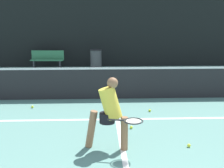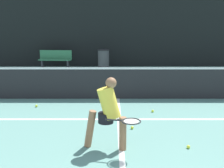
# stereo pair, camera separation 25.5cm
# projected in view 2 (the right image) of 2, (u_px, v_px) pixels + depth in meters

# --- Properties ---
(court_service_line) EXTENTS (8.25, 0.10, 0.01)m
(court_service_line) POSITION_uv_depth(u_px,v_px,m) (118.00, 119.00, 7.44)
(court_service_line) COLOR white
(court_service_line) RESTS_ON ground
(court_center_mark) EXTENTS (0.10, 5.75, 0.01)m
(court_center_mark) POSITION_uv_depth(u_px,v_px,m) (119.00, 134.00, 6.50)
(court_center_mark) COLOR white
(court_center_mark) RESTS_ON ground
(net) EXTENTS (11.09, 0.09, 1.07)m
(net) POSITION_uv_depth(u_px,v_px,m) (117.00, 82.00, 9.19)
(net) COLOR slate
(net) RESTS_ON ground
(fence_back) EXTENTS (24.00, 0.06, 3.34)m
(fence_back) POSITION_uv_depth(u_px,v_px,m) (114.00, 32.00, 14.89)
(fence_back) COLOR black
(fence_back) RESTS_ON ground
(player_practicing) EXTENTS (1.08, 0.70, 1.36)m
(player_practicing) POSITION_uv_depth(u_px,v_px,m) (107.00, 111.00, 5.66)
(player_practicing) COLOR #8C6042
(player_practicing) RESTS_ON ground
(tennis_ball_scattered_1) EXTENTS (0.07, 0.07, 0.07)m
(tennis_ball_scattered_1) POSITION_uv_depth(u_px,v_px,m) (35.00, 106.00, 8.43)
(tennis_ball_scattered_1) COLOR #D1E033
(tennis_ball_scattered_1) RESTS_ON ground
(tennis_ball_scattered_2) EXTENTS (0.07, 0.07, 0.07)m
(tennis_ball_scattered_2) POSITION_uv_depth(u_px,v_px,m) (151.00, 111.00, 7.99)
(tennis_ball_scattered_2) COLOR #D1E033
(tennis_ball_scattered_2) RESTS_ON ground
(tennis_ball_scattered_4) EXTENTS (0.07, 0.07, 0.07)m
(tennis_ball_scattered_4) POSITION_uv_depth(u_px,v_px,m) (187.00, 147.00, 5.81)
(tennis_ball_scattered_4) COLOR #D1E033
(tennis_ball_scattered_4) RESTS_ON ground
(tennis_ball_scattered_6) EXTENTS (0.07, 0.07, 0.07)m
(tennis_ball_scattered_6) POSITION_uv_depth(u_px,v_px,m) (131.00, 127.00, 6.81)
(tennis_ball_scattered_6) COLOR #D1E033
(tennis_ball_scattered_6) RESTS_ON ground
(courtside_bench) EXTENTS (1.52, 0.48, 0.86)m
(courtside_bench) POSITION_uv_depth(u_px,v_px,m) (54.00, 59.00, 14.39)
(courtside_bench) COLOR #33724C
(courtside_bench) RESTS_ON ground
(trash_bin) EXTENTS (0.54, 0.54, 0.92)m
(trash_bin) POSITION_uv_depth(u_px,v_px,m) (102.00, 60.00, 14.24)
(trash_bin) COLOR #3F3F42
(trash_bin) RESTS_ON ground
(parked_car) EXTENTS (1.84, 4.15, 1.31)m
(parked_car) POSITION_uv_depth(u_px,v_px,m) (59.00, 49.00, 17.98)
(parked_car) COLOR silver
(parked_car) RESTS_ON ground
(tree_west) EXTENTS (2.90, 2.90, 5.10)m
(tree_west) POSITION_uv_depth(u_px,v_px,m) (221.00, 0.00, 23.90)
(tree_west) COLOR brown
(tree_west) RESTS_ON ground
(building_far) EXTENTS (36.00, 2.40, 5.58)m
(building_far) POSITION_uv_depth(u_px,v_px,m) (112.00, 12.00, 31.23)
(building_far) COLOR beige
(building_far) RESTS_ON ground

